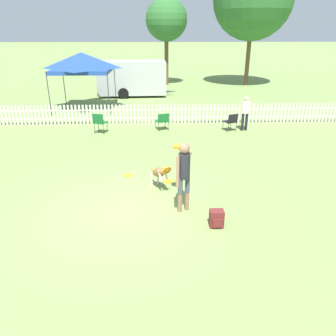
% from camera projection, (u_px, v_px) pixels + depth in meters
% --- Properties ---
extents(ground_plane, '(240.00, 240.00, 0.00)m').
position_uv_depth(ground_plane, '(123.00, 212.00, 8.12)').
color(ground_plane, olive).
extents(handler_person, '(0.41, 1.15, 1.76)m').
position_uv_depth(handler_person, '(184.00, 169.00, 7.79)').
color(handler_person, '#8C664C').
rests_on(handler_person, ground_plane).
extents(leaping_dog, '(0.64, 1.11, 0.87)m').
position_uv_depth(leaping_dog, '(160.00, 172.00, 9.05)').
color(leaping_dog, olive).
rests_on(leaping_dog, ground_plane).
extents(frisbee_near_handler, '(0.25, 0.25, 0.02)m').
position_uv_depth(frisbee_near_handler, '(169.00, 181.00, 9.71)').
color(frisbee_near_handler, orange).
rests_on(frisbee_near_handler, ground_plane).
extents(frisbee_near_dog, '(0.25, 0.25, 0.02)m').
position_uv_depth(frisbee_near_dog, '(128.00, 175.00, 10.12)').
color(frisbee_near_dog, orange).
rests_on(frisbee_near_dog, ground_plane).
extents(backpack_on_grass, '(0.32, 0.27, 0.41)m').
position_uv_depth(backpack_on_grass, '(217.00, 219.00, 7.44)').
color(backpack_on_grass, maroon).
rests_on(backpack_on_grass, ground_plane).
extents(picket_fence, '(21.86, 0.04, 0.93)m').
position_uv_depth(picket_fence, '(138.00, 114.00, 15.50)').
color(picket_fence, beige).
rests_on(picket_fence, ground_plane).
extents(folding_chair_blue_left, '(0.64, 0.65, 0.79)m').
position_uv_depth(folding_chair_blue_left, '(231.00, 121.00, 14.40)').
color(folding_chair_blue_left, '#333338').
rests_on(folding_chair_blue_left, ground_plane).
extents(folding_chair_center, '(0.60, 0.61, 0.90)m').
position_uv_depth(folding_chair_center, '(99.00, 121.00, 14.03)').
color(folding_chair_center, '#333338').
rests_on(folding_chair_center, ground_plane).
extents(folding_chair_green_right, '(0.65, 0.66, 0.78)m').
position_uv_depth(folding_chair_green_right, '(163.00, 120.00, 14.53)').
color(folding_chair_green_right, '#333338').
rests_on(folding_chair_green_right, ground_plane).
extents(canopy_tent_main, '(3.09, 3.09, 3.05)m').
position_uv_depth(canopy_tent_main, '(82.00, 62.00, 17.66)').
color(canopy_tent_main, '#333338').
rests_on(canopy_tent_main, ground_plane).
extents(spectator_standing, '(0.41, 0.27, 1.52)m').
position_uv_depth(spectator_standing, '(246.00, 110.00, 14.32)').
color(spectator_standing, black).
rests_on(spectator_standing, ground_plane).
extents(equipment_trailer, '(5.32, 2.26, 2.27)m').
position_uv_depth(equipment_trailer, '(132.00, 78.00, 21.91)').
color(equipment_trailer, '#B7B7B7').
rests_on(equipment_trailer, ground_plane).
extents(tree_left_grove, '(3.20, 3.20, 6.48)m').
position_uv_depth(tree_left_grove, '(166.00, 20.00, 25.02)').
color(tree_left_grove, brown).
rests_on(tree_left_grove, ground_plane).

